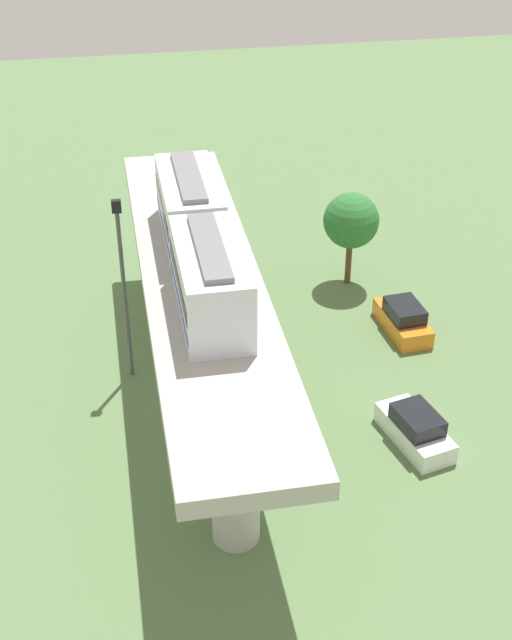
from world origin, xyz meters
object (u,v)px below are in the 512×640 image
at_px(train, 200,242).
at_px(parked_car_orange, 403,319).
at_px(parked_car_white, 415,429).
at_px(tree_near_viaduct, 351,221).
at_px(signal_post, 124,283).

bearing_deg(train, parked_car_orange, -161.03).
height_order(parked_car_white, tree_near_viaduct, tree_near_viaduct).
bearing_deg(parked_car_orange, tree_near_viaduct, -79.80).
bearing_deg(signal_post, tree_near_viaduct, -152.48).
xyz_separation_m(parked_car_white, tree_near_viaduct, (-0.89, -14.49, 3.31)).
relative_size(train, parked_car_orange, 3.12).
bearing_deg(tree_near_viaduct, signal_post, 27.52).
bearing_deg(train, tree_near_viaduct, -135.83).
relative_size(parked_car_orange, tree_near_viaduct, 0.76).
distance_m(train, signal_post, 5.38).
relative_size(parked_car_white, signal_post, 0.47).
bearing_deg(tree_near_viaduct, parked_car_white, 86.50).
distance_m(train, parked_car_white, 12.85).
bearing_deg(train, parked_car_white, 150.81).
relative_size(tree_near_viaduct, signal_post, 0.59).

